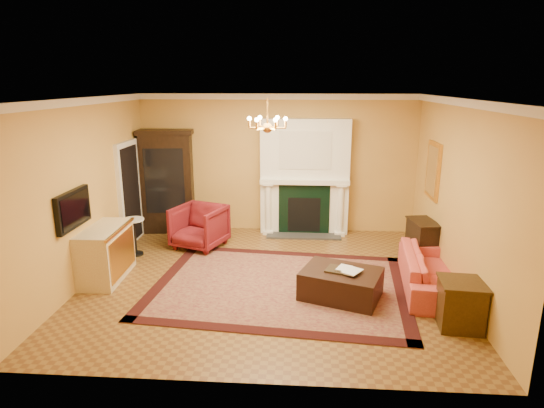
# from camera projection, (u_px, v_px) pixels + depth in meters

# --- Properties ---
(floor) EXTENTS (6.00, 5.50, 0.02)m
(floor) POSITION_uv_depth(u_px,v_px,m) (268.00, 280.00, 7.70)
(floor) COLOR brown
(floor) RESTS_ON ground
(ceiling) EXTENTS (6.00, 5.50, 0.02)m
(ceiling) POSITION_uv_depth(u_px,v_px,m) (267.00, 97.00, 6.91)
(ceiling) COLOR silver
(ceiling) RESTS_ON wall_back
(wall_back) EXTENTS (6.00, 0.02, 3.00)m
(wall_back) POSITION_uv_depth(u_px,v_px,m) (277.00, 164.00, 9.96)
(wall_back) COLOR gold
(wall_back) RESTS_ON floor
(wall_front) EXTENTS (6.00, 0.02, 3.00)m
(wall_front) POSITION_uv_depth(u_px,v_px,m) (246.00, 258.00, 4.64)
(wall_front) COLOR gold
(wall_front) RESTS_ON floor
(wall_left) EXTENTS (0.02, 5.50, 3.00)m
(wall_left) POSITION_uv_depth(u_px,v_px,m) (86.00, 191.00, 7.50)
(wall_left) COLOR gold
(wall_left) RESTS_ON floor
(wall_right) EXTENTS (0.02, 5.50, 3.00)m
(wall_right) POSITION_uv_depth(u_px,v_px,m) (459.00, 197.00, 7.10)
(wall_right) COLOR gold
(wall_right) RESTS_ON floor
(fireplace) EXTENTS (1.90, 0.70, 2.50)m
(fireplace) POSITION_uv_depth(u_px,v_px,m) (305.00, 180.00, 9.82)
(fireplace) COLOR white
(fireplace) RESTS_ON wall_back
(crown_molding) EXTENTS (6.00, 5.50, 0.12)m
(crown_molding) POSITION_uv_depth(u_px,v_px,m) (272.00, 100.00, 7.85)
(crown_molding) COLOR silver
(crown_molding) RESTS_ON ceiling
(doorway) EXTENTS (0.08, 1.05, 2.10)m
(doorway) POSITION_uv_depth(u_px,v_px,m) (130.00, 193.00, 9.26)
(doorway) COLOR silver
(doorway) RESTS_ON wall_left
(tv_panel) EXTENTS (0.09, 0.95, 0.58)m
(tv_panel) POSITION_uv_depth(u_px,v_px,m) (73.00, 209.00, 6.96)
(tv_panel) COLOR black
(tv_panel) RESTS_ON wall_left
(gilt_mirror) EXTENTS (0.06, 0.76, 1.05)m
(gilt_mirror) POSITION_uv_depth(u_px,v_px,m) (433.00, 171.00, 8.41)
(gilt_mirror) COLOR gold
(gilt_mirror) RESTS_ON wall_right
(chandelier) EXTENTS (0.63, 0.55, 0.53)m
(chandelier) POSITION_uv_depth(u_px,v_px,m) (267.00, 124.00, 7.02)
(chandelier) COLOR gold
(chandelier) RESTS_ON ceiling
(oriental_rug) EXTENTS (4.35, 3.43, 0.02)m
(oriental_rug) POSITION_uv_depth(u_px,v_px,m) (280.00, 285.00, 7.45)
(oriental_rug) COLOR #4D101E
(oriental_rug) RESTS_ON floor
(china_cabinet) EXTENTS (1.13, 0.61, 2.16)m
(china_cabinet) POSITION_uv_depth(u_px,v_px,m) (168.00, 184.00, 9.97)
(china_cabinet) COLOR black
(china_cabinet) RESTS_ON floor
(wingback_armchair) EXTENTS (1.16, 1.12, 0.94)m
(wingback_armchair) POSITION_uv_depth(u_px,v_px,m) (199.00, 225.00, 9.10)
(wingback_armchair) COLOR maroon
(wingback_armchair) RESTS_ON floor
(pedestal_table) EXTENTS (0.41, 0.41, 0.73)m
(pedestal_table) POSITION_uv_depth(u_px,v_px,m) (134.00, 234.00, 8.68)
(pedestal_table) COLOR black
(pedestal_table) RESTS_ON floor
(commode) EXTENTS (0.61, 1.22, 0.90)m
(commode) POSITION_uv_depth(u_px,v_px,m) (106.00, 253.00, 7.64)
(commode) COLOR beige
(commode) RESTS_ON floor
(coral_sofa) EXTENTS (0.82, 2.09, 0.80)m
(coral_sofa) POSITION_uv_depth(u_px,v_px,m) (430.00, 265.00, 7.27)
(coral_sofa) COLOR #CD4441
(coral_sofa) RESTS_ON floor
(end_table) EXTENTS (0.59, 0.59, 0.63)m
(end_table) POSITION_uv_depth(u_px,v_px,m) (460.00, 305.00, 6.14)
(end_table) COLOR #3B2610
(end_table) RESTS_ON floor
(console_table) EXTENTS (0.49, 0.73, 0.76)m
(console_table) POSITION_uv_depth(u_px,v_px,m) (422.00, 242.00, 8.38)
(console_table) COLOR black
(console_table) RESTS_ON floor
(leather_ottoman) EXTENTS (1.38, 1.19, 0.43)m
(leather_ottoman) POSITION_uv_depth(u_px,v_px,m) (341.00, 284.00, 7.00)
(leather_ottoman) COLOR black
(leather_ottoman) RESTS_ON oriental_rug
(ottoman_tray) EXTENTS (0.49, 0.44, 0.03)m
(ottoman_tray) POSITION_uv_depth(u_px,v_px,m) (340.00, 270.00, 6.93)
(ottoman_tray) COLOR black
(ottoman_tray) RESTS_ON leather_ottoman
(book_a) EXTENTS (0.19, 0.11, 0.26)m
(book_a) POSITION_uv_depth(u_px,v_px,m) (338.00, 260.00, 6.95)
(book_a) COLOR gray
(book_a) RESTS_ON ottoman_tray
(book_b) EXTENTS (0.20, 0.15, 0.31)m
(book_b) POSITION_uv_depth(u_px,v_px,m) (346.00, 261.00, 6.85)
(book_b) COLOR gray
(book_b) RESTS_ON ottoman_tray
(topiary_left) EXTENTS (0.17, 0.17, 0.47)m
(topiary_left) POSITION_uv_depth(u_px,v_px,m) (272.00, 166.00, 9.75)
(topiary_left) COLOR tan
(topiary_left) RESTS_ON fireplace
(topiary_right) EXTENTS (0.17, 0.17, 0.46)m
(topiary_right) POSITION_uv_depth(u_px,v_px,m) (335.00, 167.00, 9.66)
(topiary_right) COLOR tan
(topiary_right) RESTS_ON fireplace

